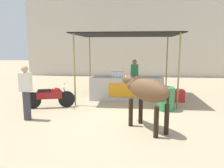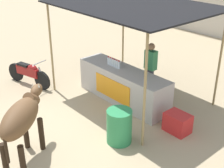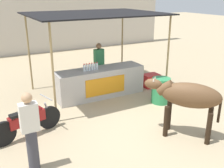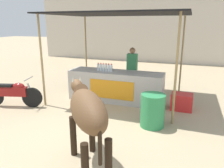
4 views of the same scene
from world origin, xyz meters
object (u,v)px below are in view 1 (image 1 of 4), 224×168
Objects in this scene: water_barrel at (166,99)px; passerby_on_street at (26,92)px; cow at (147,92)px; cooler_box at (176,96)px; stall_counter at (126,88)px; motorcycle_parked at (50,96)px; vendor_behind_counter at (134,77)px.

passerby_on_street reaches higher than water_barrel.
cow is at bearing -7.05° from passerby_on_street.
passerby_on_street reaches higher than cooler_box.
stall_counter is 1.84× the size of cow.
stall_counter is 5.00× the size of cooler_box.
stall_counter is 3.12m from motorcycle_parked.
cow reaches higher than cooler_box.
cow is 3.86m from motorcycle_parked.
stall_counter is 0.90m from vendor_behind_counter.
motorcycle_parked is 1.45m from passerby_on_street.
stall_counter is 2.03m from water_barrel.
cow reaches higher than water_barrel.
motorcycle_parked is 1.07× the size of passerby_on_street.
cow is (0.31, -4.11, 0.18)m from vendor_behind_counter.
stall_counter is 1.82× the size of passerby_on_street.
motorcycle_parked is at bearing 151.62° from cow.
water_barrel is 0.46× the size of motorcycle_parked.
water_barrel is 0.50× the size of cow.
water_barrel is 4.60m from passerby_on_street.
stall_counter is at bearing 45.24° from passerby_on_street.
motorcycle_parked reaches higher than water_barrel.
cow is at bearing -85.63° from vendor_behind_counter.
cooler_box is 1.49m from water_barrel.
motorcycle_parked is (-4.14, -0.11, 0.02)m from water_barrel.
water_barrel is at bearing 67.70° from cow.
cooler_box is at bearing 29.70° from passerby_on_street.
vendor_behind_counter reaches higher than cow.
passerby_on_street reaches higher than cow.
passerby_on_street is (-4.95, -2.82, 0.61)m from cooler_box.
stall_counter is 2.07m from cooler_box.
vendor_behind_counter is at bearing 116.67° from water_barrel.
cow reaches higher than motorcycle_parked.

